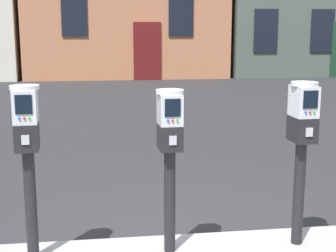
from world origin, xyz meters
The scene contains 3 objects.
parking_meter_near_kerb centered at (-1.20, -0.11, 1.08)m, with size 0.23×0.26×1.37m.
parking_meter_twin_adjacent centered at (-0.13, -0.11, 1.05)m, with size 0.23×0.26×1.31m.
parking_meter_end_of_row centered at (0.95, -0.11, 1.08)m, with size 0.23×0.26×1.36m.
Camera 1 is at (-0.66, -3.86, 1.92)m, focal length 53.53 mm.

